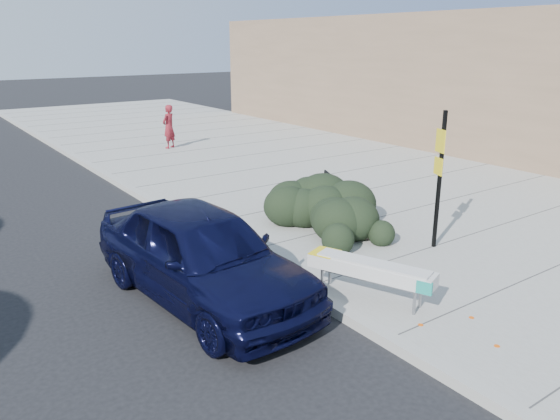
{
  "coord_description": "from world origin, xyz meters",
  "views": [
    {
      "loc": [
        -5.26,
        -6.63,
        4.17
      ],
      "look_at": [
        0.64,
        1.63,
        1.0
      ],
      "focal_mm": 35.0,
      "sensor_mm": 36.0,
      "label": 1
    }
  ],
  "objects_px": {
    "bench": "(370,270)",
    "pedestrian": "(169,127)",
    "bike_rack": "(328,186)",
    "sedan_navy": "(202,254)",
    "sign_post": "(439,172)"
  },
  "relations": [
    {
      "from": "bench",
      "to": "pedestrian",
      "type": "bearing_deg",
      "value": 56.47
    },
    {
      "from": "bench",
      "to": "pedestrian",
      "type": "distance_m",
      "value": 14.15
    },
    {
      "from": "bench",
      "to": "bike_rack",
      "type": "distance_m",
      "value": 5.12
    },
    {
      "from": "sedan_navy",
      "to": "pedestrian",
      "type": "relative_size",
      "value": 2.86
    },
    {
      "from": "bench",
      "to": "pedestrian",
      "type": "relative_size",
      "value": 1.28
    },
    {
      "from": "bike_rack",
      "to": "pedestrian",
      "type": "height_order",
      "value": "pedestrian"
    },
    {
      "from": "sign_post",
      "to": "sedan_navy",
      "type": "relative_size",
      "value": 0.58
    },
    {
      "from": "bench",
      "to": "sign_post",
      "type": "xyz_separation_m",
      "value": [
        2.71,
        0.93,
        1.05
      ]
    },
    {
      "from": "sign_post",
      "to": "bike_rack",
      "type": "bearing_deg",
      "value": 110.53
    },
    {
      "from": "bike_rack",
      "to": "pedestrian",
      "type": "distance_m",
      "value": 9.56
    },
    {
      "from": "bench",
      "to": "sign_post",
      "type": "relative_size",
      "value": 0.77
    },
    {
      "from": "sedan_navy",
      "to": "pedestrian",
      "type": "bearing_deg",
      "value": 62.94
    },
    {
      "from": "bike_rack",
      "to": "pedestrian",
      "type": "xyz_separation_m",
      "value": [
        0.08,
        9.55,
        0.3
      ]
    },
    {
      "from": "sedan_navy",
      "to": "bike_rack",
      "type": "bearing_deg",
      "value": 22.4
    },
    {
      "from": "pedestrian",
      "to": "bench",
      "type": "bearing_deg",
      "value": 49.65
    }
  ]
}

